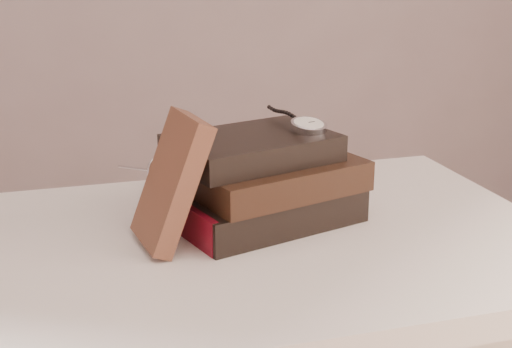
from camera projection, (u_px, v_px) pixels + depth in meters
name	position (u px, v px, depth m)	size (l,w,h in m)	color
table	(219.00, 296.00, 1.04)	(1.00, 0.60, 0.75)	white
book_stack	(263.00, 181.00, 1.07)	(0.31, 0.25, 0.13)	black
journal	(171.00, 181.00, 0.97)	(0.03, 0.12, 0.19)	#48271B
pocket_watch	(307.00, 125.00, 1.07)	(0.07, 0.16, 0.02)	silver
eyeglasses	(179.00, 167.00, 1.09)	(0.14, 0.16, 0.05)	silver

